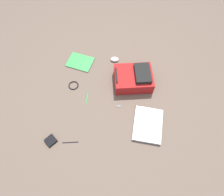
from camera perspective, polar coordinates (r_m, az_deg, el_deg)
The scene contains 10 objects.
ground_plane at distance 1.94m, azimuth -0.15°, elevation -0.42°, with size 3.80×3.80×0.00m, color brown.
backpack at distance 1.99m, azimuth 6.59°, elevation 5.95°, with size 0.39×0.45×0.18m.
laptop at distance 1.85m, azimuth 10.73°, elevation -7.92°, with size 0.35×0.27×0.03m.
book_manual at distance 2.22m, azimuth -9.55°, elevation 10.62°, with size 0.24×0.30×0.01m.
computer_mouse at distance 2.20m, azimuth 0.80°, elevation 11.54°, with size 0.06×0.09×0.04m, color silver.
cable_coil at distance 2.06m, azimuth -11.49°, elevation 3.73°, with size 0.11×0.11×0.01m, color black.
pen_black at distance 1.82m, azimuth -12.41°, elevation -12.87°, with size 0.01×0.01×0.15m, color black.
pen_blue at distance 1.96m, azimuth -7.53°, elevation -0.08°, with size 0.01×0.01×0.15m, color #198C33.
earbud_pouch at distance 1.86m, azimuth -17.89°, elevation -12.04°, with size 0.09×0.09×0.02m, color black.
usb_stick at distance 1.91m, azimuth 1.93°, elevation -2.42°, with size 0.02×0.04×0.01m, color black.
Camera 1 is at (-0.87, -0.18, 1.73)m, focal length 30.46 mm.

